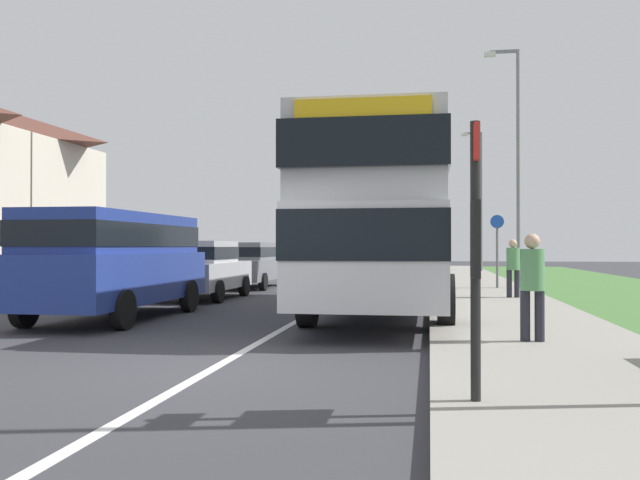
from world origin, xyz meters
The scene contains 13 objects.
ground_plane centered at (0.00, 0.00, 0.00)m, with size 120.00×120.00×0.00m, color #38383D.
lane_marking_centre centered at (0.00, 8.00, 0.00)m, with size 0.14×60.00×0.01m, color silver.
pavement_near_side centered at (4.20, 6.00, 0.06)m, with size 3.20×68.00×0.12m, color gray.
double_decker_bus centered at (1.64, 7.36, 2.14)m, with size 2.80×11.26×3.70m.
parked_van_blue centered at (-3.73, 5.00, 1.29)m, with size 2.11×5.37×2.15m.
parked_car_silver centered at (-3.74, 10.26, 0.90)m, with size 1.94×4.09×1.63m.
parked_car_grey centered at (-3.73, 15.34, 0.89)m, with size 1.89×4.57×1.61m.
pedestrian_at_stop centered at (4.06, 2.17, 0.98)m, with size 0.34×0.34×1.67m.
pedestrian_walking_away centered at (4.80, 10.69, 0.98)m, with size 0.34×0.34×1.67m.
bus_stop_sign centered at (3.00, -1.77, 1.54)m, with size 0.09×0.52×2.60m.
cycle_route_sign centered at (4.81, 14.99, 1.43)m, with size 0.44×0.08×2.52m.
street_lamp_mid centered at (5.39, 15.01, 4.55)m, with size 1.14×0.20×7.98m.
street_lamp_far centered at (5.35, 30.43, 4.47)m, with size 1.14×0.20×7.83m.
Camera 1 is at (2.60, -7.90, 1.49)m, focal length 37.84 mm.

